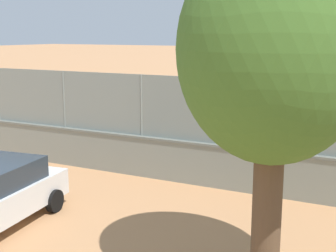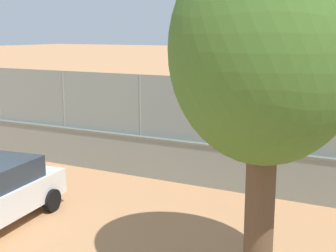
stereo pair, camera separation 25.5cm
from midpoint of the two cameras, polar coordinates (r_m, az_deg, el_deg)
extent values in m
plane|color=tan|center=(27.19, 7.69, 1.16)|extent=(260.00, 260.00, 0.00)
cube|color=gray|center=(16.65, -8.46, -3.07)|extent=(29.55, 1.26, 1.31)
cube|color=slate|center=(16.49, -8.53, -0.73)|extent=(29.55, 1.32, 0.08)
cube|color=gray|center=(16.30, -8.64, 2.91)|extent=(28.95, 0.90, 2.04)
cylinder|color=gray|center=(14.12, 7.63, 1.64)|extent=(0.07, 0.07, 2.04)
cylinder|color=gray|center=(15.44, -3.74, 2.55)|extent=(0.07, 0.07, 2.04)
cylinder|color=gray|center=(17.27, -13.02, 3.22)|extent=(0.07, 0.07, 2.04)
cylinder|color=#591919|center=(17.54, 0.10, -3.05)|extent=(0.19, 0.19, 0.81)
cylinder|color=#591919|center=(17.67, 0.60, -2.94)|extent=(0.19, 0.19, 0.81)
cylinder|color=#3372B2|center=(17.44, 0.36, -0.76)|extent=(0.44, 0.44, 0.60)
cylinder|color=brown|center=(17.19, -0.31, -0.53)|extent=(0.56, 0.29, 0.17)
cylinder|color=brown|center=(17.40, 1.77, -0.39)|extent=(0.56, 0.29, 0.17)
sphere|color=brown|center=(17.36, 0.36, 0.58)|extent=(0.23, 0.23, 0.23)
cylinder|color=red|center=(17.34, 0.36, 0.90)|extent=(0.31, 0.31, 0.05)
cylinder|color=black|center=(17.27, 2.16, -0.49)|extent=(0.29, 0.14, 0.04)
ellipsoid|color=#333338|center=(17.11, 2.66, -0.60)|extent=(0.29, 0.14, 0.24)
cylinder|color=navy|center=(17.11, 6.46, -3.50)|extent=(0.17, 0.17, 0.81)
cylinder|color=navy|center=(17.07, 7.11, -3.55)|extent=(0.17, 0.17, 0.81)
cylinder|color=orange|center=(16.92, 6.84, -1.23)|extent=(0.39, 0.39, 0.60)
cylinder|color=tan|center=(16.92, 5.80, -0.80)|extent=(0.17, 0.58, 0.17)
cylinder|color=tan|center=(16.55, 7.64, -1.12)|extent=(0.17, 0.58, 0.17)
sphere|color=tan|center=(16.84, 6.87, 0.14)|extent=(0.23, 0.23, 0.23)
cylinder|color=red|center=(16.82, 6.88, 0.47)|extent=(0.27, 0.27, 0.05)
cylinder|color=navy|center=(24.15, 0.17, 1.00)|extent=(0.15, 0.15, 0.85)
cylinder|color=navy|center=(24.06, 0.59, 0.95)|extent=(0.15, 0.15, 0.85)
cylinder|color=beige|center=(23.98, 0.38, 2.71)|extent=(0.35, 0.35, 0.63)
cylinder|color=tan|center=(24.07, -0.34, 3.04)|extent=(0.10, 0.60, 0.17)
cylinder|color=tan|center=(23.55, 0.71, 2.86)|extent=(0.10, 0.60, 0.17)
sphere|color=tan|center=(23.92, 0.38, 3.73)|extent=(0.24, 0.24, 0.24)
cylinder|color=black|center=(23.91, 0.38, 3.98)|extent=(0.26, 0.26, 0.05)
cylinder|color=black|center=(23.40, 0.50, 2.80)|extent=(0.04, 0.30, 0.04)
ellipsoid|color=#333338|center=(23.21, 0.24, 2.73)|extent=(0.03, 0.30, 0.24)
sphere|color=yellow|center=(16.51, -2.00, -1.22)|extent=(0.17, 0.17, 0.17)
cube|color=gray|center=(15.69, 12.42, -4.90)|extent=(1.61, 0.43, 0.06)
cube|color=gray|center=(15.48, 12.31, -4.27)|extent=(1.60, 0.09, 0.40)
cube|color=#333338|center=(15.62, 14.68, -5.94)|extent=(0.07, 0.38, 0.45)
cube|color=#333338|center=(15.91, 10.15, -5.42)|extent=(0.07, 0.38, 0.45)
cylinder|color=black|center=(13.13, -14.26, -8.86)|extent=(0.29, 0.64, 0.62)
cylinder|color=black|center=(14.14, -20.19, -7.75)|extent=(0.29, 0.64, 0.62)
cylinder|color=brown|center=(8.90, 11.25, -8.55)|extent=(0.55, 0.55, 3.54)
ellipsoid|color=#426B28|center=(8.39, 11.98, 9.17)|extent=(3.43, 3.43, 4.09)
camera|label=1|loc=(0.13, -90.39, -0.08)|focal=49.81mm
camera|label=2|loc=(0.13, 89.61, 0.08)|focal=49.81mm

